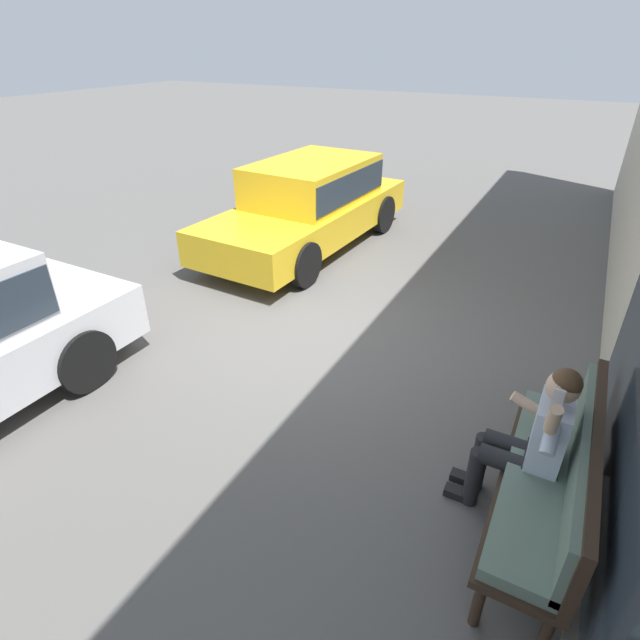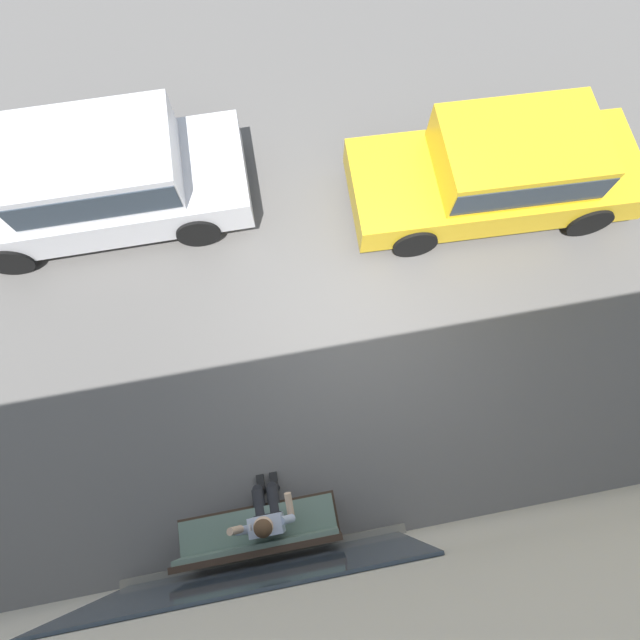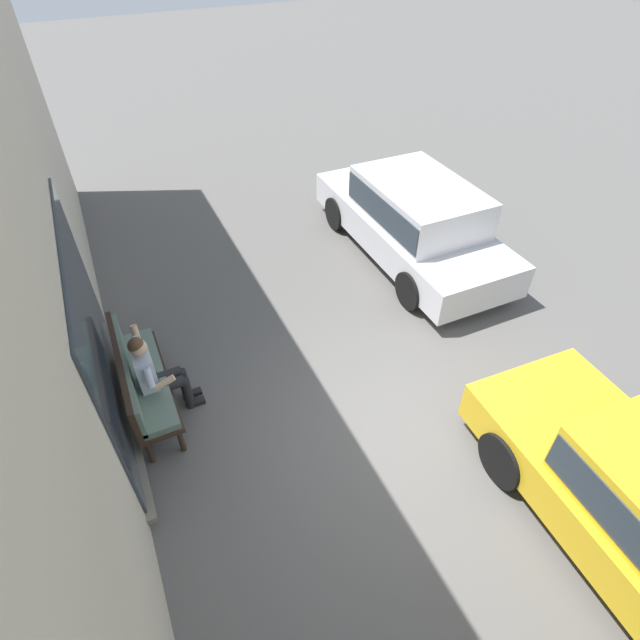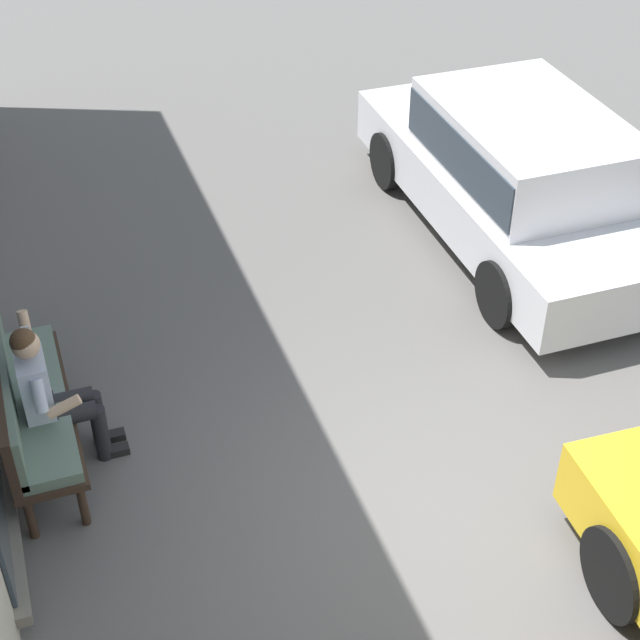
% 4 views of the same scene
% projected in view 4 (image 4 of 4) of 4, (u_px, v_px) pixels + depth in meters
% --- Properties ---
extents(ground_plane, '(60.00, 60.00, 0.00)m').
position_uv_depth(ground_plane, '(446.00, 522.00, 7.54)').
color(ground_plane, '#565451').
extents(bench, '(1.95, 0.55, 1.03)m').
position_uv_depth(bench, '(22.00, 399.00, 7.76)').
color(bench, '#332319').
rests_on(bench, ground_plane).
extents(person_on_phone, '(0.73, 0.74, 1.37)m').
position_uv_depth(person_on_phone, '(51.00, 392.00, 7.64)').
color(person_on_phone, black).
rests_on(person_on_phone, ground_plane).
extents(parked_car_mid, '(4.58, 1.91, 1.53)m').
position_uv_depth(parked_car_mid, '(518.00, 170.00, 10.27)').
color(parked_car_mid, silver).
rests_on(parked_car_mid, ground_plane).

